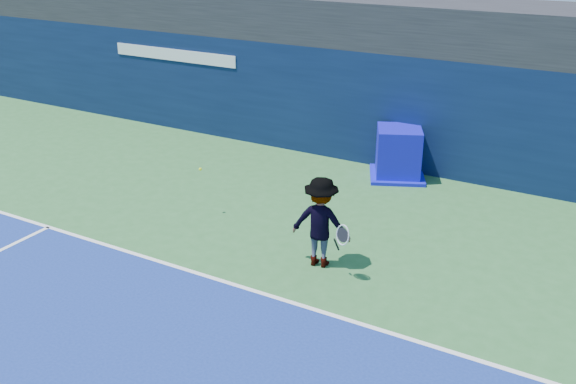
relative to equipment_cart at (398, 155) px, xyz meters
The scene contains 7 objects.
ground 9.56m from the equipment_cart, 92.84° to the right, with size 80.00×80.00×0.00m, color #2E6631.
baseline 6.57m from the equipment_cart, 94.14° to the right, with size 24.00×0.10×0.01m, color white.
stadium_band 3.63m from the equipment_cart, 103.47° to the left, with size 36.00×3.00×1.20m, color black.
back_wall_assembly 1.41m from the equipment_cart, 116.10° to the left, with size 36.00×1.03×3.00m.
equipment_cart is the anchor object (origin of this frame).
tennis_player 5.08m from the equipment_cart, 86.10° to the right, with size 1.37×0.82×1.78m.
tennis_ball 5.28m from the equipment_cart, 124.74° to the right, with size 0.07×0.07×0.07m.
Camera 1 is at (5.62, -5.26, 6.10)m, focal length 40.00 mm.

